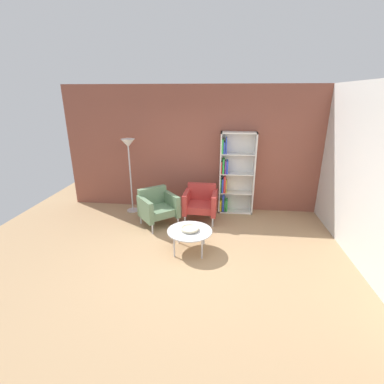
{
  "coord_description": "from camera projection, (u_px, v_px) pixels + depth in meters",
  "views": [
    {
      "loc": [
        0.55,
        -4.05,
        2.68
      ],
      "look_at": [
        0.01,
        0.84,
        0.95
      ],
      "focal_mm": 26.05,
      "sensor_mm": 36.0,
      "label": 1
    }
  ],
  "objects": [
    {
      "name": "decorative_bowl",
      "position": [
        190.0,
        229.0,
        4.92
      ],
      "size": [
        0.32,
        0.32,
        0.05
      ],
      "color": "beige",
      "rests_on": "coffee_table_low"
    },
    {
      "name": "brick_back_panel",
      "position": [
        199.0,
        149.0,
        6.57
      ],
      "size": [
        6.4,
        0.12,
        2.9
      ],
      "primitive_type": "cube",
      "color": "brown",
      "rests_on": "ground_plane"
    },
    {
      "name": "armchair_near_window",
      "position": [
        201.0,
        202.0,
        6.2
      ],
      "size": [
        0.74,
        0.68,
        0.78
      ],
      "rotation": [
        0.0,
        0.0,
        -0.04
      ],
      "color": "#B73833",
      "rests_on": "ground_plane"
    },
    {
      "name": "bookshelf_tall",
      "position": [
        233.0,
        175.0,
        6.47
      ],
      "size": [
        0.8,
        0.3,
        1.9
      ],
      "color": "silver",
      "rests_on": "ground_plane"
    },
    {
      "name": "plaster_right_partition",
      "position": [
        364.0,
        174.0,
        4.53
      ],
      "size": [
        0.12,
        5.2,
        2.9
      ],
      "primitive_type": "cube",
      "color": "silver",
      "rests_on": "ground_plane"
    },
    {
      "name": "coffee_table_low",
      "position": [
        190.0,
        232.0,
        4.94
      ],
      "size": [
        0.8,
        0.8,
        0.4
      ],
      "color": "silver",
      "rests_on": "ground_plane"
    },
    {
      "name": "floor_lamp_torchiere",
      "position": [
        129.0,
        152.0,
        6.31
      ],
      "size": [
        0.32,
        0.32,
        1.74
      ],
      "color": "silver",
      "rests_on": "ground_plane"
    },
    {
      "name": "armchair_corner_red",
      "position": [
        157.0,
        206.0,
        5.96
      ],
      "size": [
        0.95,
        0.94,
        0.78
      ],
      "rotation": [
        0.0,
        0.0,
        0.69
      ],
      "color": "slate",
      "rests_on": "ground_plane"
    },
    {
      "name": "ground_plane",
      "position": [
        186.0,
        261.0,
        4.74
      ],
      "size": [
        8.32,
        8.32,
        0.0
      ],
      "primitive_type": "plane",
      "color": "tan"
    }
  ]
}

